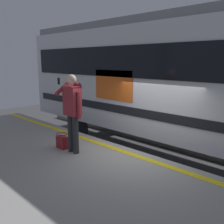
{
  "coord_description": "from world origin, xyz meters",
  "views": [
    {
      "loc": [
        -3.68,
        4.5,
        3.1
      ],
      "look_at": [
        0.43,
        0.3,
        1.89
      ],
      "focal_mm": 40.38,
      "sensor_mm": 36.0,
      "label": 1
    }
  ],
  "objects": [
    {
      "name": "safety_line",
      "position": [
        0.0,
        0.3,
        0.99
      ],
      "size": [
        11.96,
        0.16,
        0.01
      ],
      "primitive_type": "cube",
      "color": "yellow",
      "rests_on": "platform"
    },
    {
      "name": "ground_plane",
      "position": [
        0.0,
        0.0,
        0.0
      ],
      "size": [
        25.05,
        25.05,
        0.0
      ],
      "primitive_type": "plane",
      "color": "#3D3D3F"
    },
    {
      "name": "platform",
      "position": [
        0.0,
        2.21,
        0.49
      ],
      "size": [
        12.21,
        4.41,
        0.99
      ],
      "primitive_type": "cube",
      "color": "gray",
      "rests_on": "ground"
    },
    {
      "name": "train_carriage",
      "position": [
        -0.77,
        -2.35,
        2.62
      ],
      "size": [
        13.65,
        2.78,
        4.16
      ],
      "color": "silver",
      "rests_on": "ground"
    },
    {
      "name": "track_rail_far",
      "position": [
        0.0,
        -3.07,
        0.08
      ],
      "size": [
        15.87,
        0.08,
        0.16
      ],
      "primitive_type": "cube",
      "color": "slate",
      "rests_on": "ground"
    },
    {
      "name": "passenger",
      "position": [
        0.87,
        1.13,
        2.06
      ],
      "size": [
        0.57,
        0.55,
        1.81
      ],
      "color": "#262628",
      "rests_on": "platform"
    },
    {
      "name": "track_rail_near",
      "position": [
        0.0,
        -1.63,
        0.08
      ],
      "size": [
        15.87,
        0.08,
        0.16
      ],
      "primitive_type": "cube",
      "color": "slate",
      "rests_on": "ground"
    },
    {
      "name": "handbag",
      "position": [
        1.28,
        1.17,
        1.16
      ],
      "size": [
        0.3,
        0.28,
        0.37
      ],
      "color": "maroon",
      "rests_on": "platform"
    }
  ]
}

